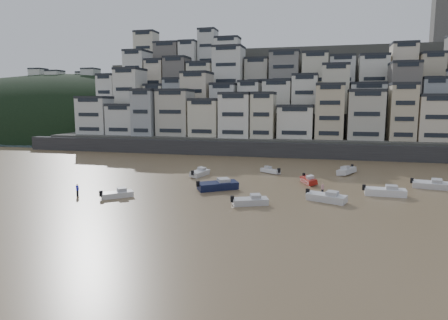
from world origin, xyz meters
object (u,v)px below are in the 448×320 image
(boat_j, at_px, (117,193))
(boat_c, at_px, (218,184))
(boat_e, at_px, (308,180))
(person_pink, at_px, (322,189))
(boat_a, at_px, (250,200))
(boat_d, at_px, (385,190))
(boat_h, at_px, (270,170))
(boat_f, at_px, (200,172))
(boat_i, at_px, (347,170))
(person_blue, at_px, (77,190))
(boat_b, at_px, (326,196))
(boat_g, at_px, (431,184))

(boat_j, bearing_deg, boat_c, -8.79)
(boat_e, xyz_separation_m, person_pink, (2.26, -7.67, 0.21))
(boat_a, height_order, boat_j, boat_a)
(boat_d, relative_size, boat_h, 1.36)
(boat_f, xyz_separation_m, boat_j, (-6.04, -18.30, -0.09))
(boat_a, relative_size, boat_i, 0.84)
(boat_i, bearing_deg, person_blue, -29.96)
(boat_b, relative_size, person_pink, 3.26)
(boat_i, relative_size, boat_j, 1.29)
(person_pink, bearing_deg, boat_g, 27.71)
(boat_i, xyz_separation_m, person_pink, (-4.12, -18.16, 0.06))
(boat_d, relative_size, boat_i, 1.01)
(boat_g, bearing_deg, boat_h, 173.84)
(boat_e, distance_m, boat_h, 10.90)
(boat_a, height_order, person_pink, person_pink)
(boat_b, bearing_deg, person_blue, -148.51)
(boat_c, bearing_deg, boat_i, 7.83)
(boat_c, relative_size, boat_h, 1.51)
(boat_h, xyz_separation_m, boat_j, (-17.81, -24.35, 0.03))
(boat_c, distance_m, boat_i, 26.81)
(boat_g, bearing_deg, person_blue, -150.17)
(boat_g, xyz_separation_m, person_blue, (-49.05, -17.50, 0.11))
(boat_g, xyz_separation_m, boat_i, (-11.79, 9.80, 0.05))
(boat_f, distance_m, boat_g, 37.21)
(boat_e, xyz_separation_m, boat_j, (-25.07, -16.21, -0.03))
(boat_d, xyz_separation_m, boat_g, (7.38, 6.66, -0.06))
(boat_h, bearing_deg, person_pink, 155.77)
(boat_e, distance_m, person_pink, 8.00)
(boat_a, distance_m, boat_h, 23.89)
(boat_f, relative_size, person_pink, 3.05)
(boat_a, xyz_separation_m, boat_i, (12.97, 26.22, 0.13))
(boat_a, height_order, boat_b, boat_b)
(boat_b, relative_size, boat_d, 0.95)
(boat_b, relative_size, boat_e, 1.17)
(boat_c, bearing_deg, boat_d, -30.96)
(boat_b, distance_m, boat_h, 22.09)
(boat_b, height_order, boat_d, boat_d)
(boat_a, distance_m, boat_j, 18.48)
(boat_c, distance_m, boat_j, 14.59)
(boat_c, xyz_separation_m, boat_d, (23.71, 2.14, -0.09))
(boat_a, height_order, boat_d, boat_d)
(boat_a, bearing_deg, person_pink, 18.61)
(boat_a, bearing_deg, boat_g, 9.84)
(boat_j, bearing_deg, boat_f, 29.27)
(boat_e, bearing_deg, boat_c, -79.97)
(boat_d, relative_size, boat_f, 1.13)
(boat_f, xyz_separation_m, boat_g, (37.19, -1.41, 0.04))
(boat_b, distance_m, person_pink, 3.90)
(boat_a, relative_size, boat_d, 0.83)
(person_pink, bearing_deg, boat_c, -178.30)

